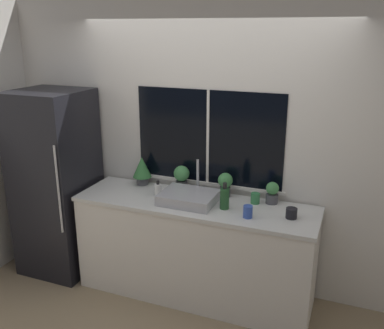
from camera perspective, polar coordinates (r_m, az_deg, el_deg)
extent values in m
plane|color=#937F60|center=(4.05, -1.33, -18.97)|extent=(14.00, 14.00, 0.00)
cube|color=silver|center=(4.02, 2.31, 2.32)|extent=(8.00, 0.06, 2.70)
cube|color=black|center=(3.96, 2.15, 3.65)|extent=(1.42, 0.01, 0.87)
cube|color=silver|center=(3.95, 2.12, 3.63)|extent=(0.02, 0.01, 0.87)
cube|color=silver|center=(4.09, 2.05, -2.53)|extent=(1.48, 0.04, 0.03)
cube|color=silver|center=(5.71, -15.19, 6.36)|extent=(0.06, 7.00, 2.70)
cube|color=white|center=(4.04, 0.34, -11.42)|extent=(2.16, 0.61, 0.90)
cube|color=silver|center=(3.83, 0.35, -5.29)|extent=(2.18, 0.63, 0.03)
cube|color=black|center=(4.52, -17.63, -2.37)|extent=(0.68, 0.68, 1.86)
cylinder|color=silver|center=(4.04, -17.38, -3.30)|extent=(0.02, 0.02, 0.84)
cube|color=#ADADB2|center=(3.81, -0.46, -4.41)|extent=(0.48, 0.39, 0.09)
cylinder|color=#B7B7BC|center=(4.01, 0.75, -3.68)|extent=(0.04, 0.04, 0.03)
cylinder|color=#B7B7BC|center=(3.95, 0.76, -1.44)|extent=(0.02, 0.02, 0.30)
cylinder|color=#4C4C51|center=(4.26, -6.62, -2.13)|extent=(0.11, 0.11, 0.08)
cone|color=#387A3D|center=(4.21, -6.69, -0.33)|extent=(0.18, 0.18, 0.20)
cylinder|color=#4C4C51|center=(4.08, -1.39, -2.81)|extent=(0.11, 0.11, 0.09)
sphere|color=#478E4C|center=(4.04, -1.40, -1.20)|extent=(0.15, 0.15, 0.15)
cylinder|color=#4C4C51|center=(3.95, 4.42, -3.64)|extent=(0.10, 0.10, 0.09)
sphere|color=#478E4C|center=(3.91, 4.46, -2.10)|extent=(0.14, 0.14, 0.14)
cylinder|color=#4C4C51|center=(3.85, 10.59, -4.50)|extent=(0.11, 0.11, 0.08)
sphere|color=#478E4C|center=(3.82, 10.68, -3.14)|extent=(0.11, 0.11, 0.11)
cylinder|color=white|center=(3.94, -4.55, -3.45)|extent=(0.06, 0.06, 0.12)
cylinder|color=black|center=(3.91, -4.58, -2.41)|extent=(0.03, 0.03, 0.03)
cylinder|color=#235128|center=(3.67, 4.37, -4.56)|extent=(0.08, 0.08, 0.18)
cylinder|color=black|center=(3.63, 4.41, -2.84)|extent=(0.04, 0.04, 0.05)
cylinder|color=#3351AD|center=(3.54, 7.46, -6.26)|extent=(0.08, 0.08, 0.10)
cylinder|color=#38844C|center=(3.82, 8.43, -4.47)|extent=(0.08, 0.08, 0.09)
cylinder|color=black|center=(3.59, 13.12, -6.34)|extent=(0.09, 0.09, 0.09)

